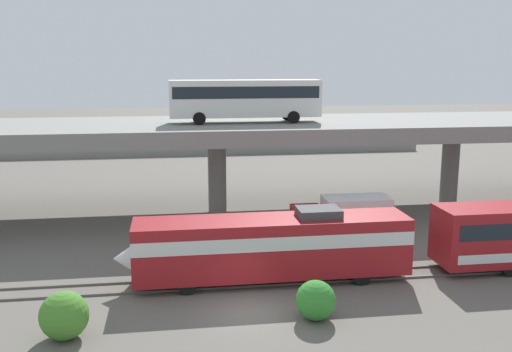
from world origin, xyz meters
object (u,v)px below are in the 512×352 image
Objects in this scene: service_truck_west at (344,217)px; parked_car_2 at (33,137)px; parked_car_4 at (271,134)px; parked_car_0 at (139,132)px; transit_bus_on_overpass at (245,97)px; train_locomotive at (259,245)px; parked_car_1 at (79,136)px; parked_car_3 at (140,135)px.

parked_car_2 is (-30.40, 43.62, 0.58)m from service_truck_west.
parked_car_0 is at bearing 165.84° from parked_car_4.
transit_bus_on_overpass is at bearing 124.91° from parked_car_2.
parked_car_4 is at bearing -100.51° from train_locomotive.
parked_car_1 is (-18.55, 35.38, -7.28)m from transit_bus_on_overpass.
train_locomotive is 4.11× the size of parked_car_1.
parked_car_1 is at bearing -62.33° from transit_bus_on_overpass.
parked_car_0 and parked_car_1 have the same top height.
service_truck_west is 50.18m from parked_car_1.
transit_bus_on_overpass is 2.57× the size of parked_car_2.
train_locomotive is 9.89m from service_truck_west.
parked_car_2 is 1.08× the size of parked_car_4.
transit_bus_on_overpass reaches higher than service_truck_west.
parked_car_2 is (-23.37, 50.55, 0.02)m from train_locomotive.
parked_car_3 is at bearing 177.55° from parked_car_2.
parked_car_2 is at bearing -55.12° from service_truck_west.
parked_car_0 and parked_car_4 have the same top height.
parked_car_1 is at bearing 176.55° from parked_car_4.
service_truck_west is (5.86, -8.45, -7.85)m from transit_bus_on_overpass.
transit_bus_on_overpass is 2.77× the size of parked_car_4.
transit_bus_on_overpass reaches higher than parked_car_1.
train_locomotive is 4.10× the size of parked_car_3.
parked_car_4 is (7.95, 33.78, -7.27)m from transit_bus_on_overpass.
service_truck_west is at bearing -70.67° from parked_car_0.
parked_car_4 is (18.16, -0.77, 0.00)m from parked_car_3.
transit_bus_on_overpass is 36.76m from parked_car_3.
transit_bus_on_overpass is at bearing -94.35° from train_locomotive.
parked_car_2 is (-13.94, -3.30, 0.00)m from parked_car_0.
parked_car_1 is 0.93× the size of parked_car_4.
parked_car_0 is at bearing -74.60° from transit_bus_on_overpass.
parked_car_4 is at bearing -14.16° from parked_car_0.
parked_car_3 is (-16.07, 43.01, 0.58)m from service_truck_west.
train_locomotive is 2.43× the size of service_truck_west.
parked_car_4 is at bearing -92.83° from service_truck_west.
parked_car_2 is at bearing -166.70° from parked_car_0.
train_locomotive is at bearing -80.07° from parked_car_0.
parked_car_1 is at bearing -60.89° from service_truck_west.
train_locomotive is at bearing 114.81° from parked_car_2.
parked_car_0 is (-10.59, 38.46, -7.27)m from transit_bus_on_overpass.
service_truck_west reaches higher than parked_car_3.
parked_car_4 is (2.09, 42.24, 0.58)m from service_truck_west.
train_locomotive reaches higher than parked_car_3.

